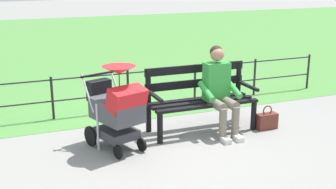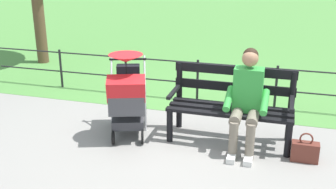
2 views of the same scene
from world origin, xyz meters
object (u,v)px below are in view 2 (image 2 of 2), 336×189
object	(u,v)px
park_bench	(232,102)
handbag	(305,151)
person_on_bench	(247,98)
stroller	(127,94)

from	to	relation	value
park_bench	handbag	bearing A→B (deg)	158.15
person_on_bench	handbag	size ratio (longest dim) A/B	3.45
park_bench	person_on_bench	xyz separation A→B (m)	(-0.21, 0.22, 0.15)
stroller	handbag	xyz separation A→B (m)	(-2.29, 0.10, -0.47)
park_bench	person_on_bench	world-z (taller)	person_on_bench
park_bench	person_on_bench	size ratio (longest dim) A/B	1.26
park_bench	stroller	size ratio (longest dim) A/B	1.39
person_on_bench	stroller	bearing A→B (deg)	2.04
park_bench	handbag	world-z (taller)	park_bench
person_on_bench	stroller	size ratio (longest dim) A/B	1.11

